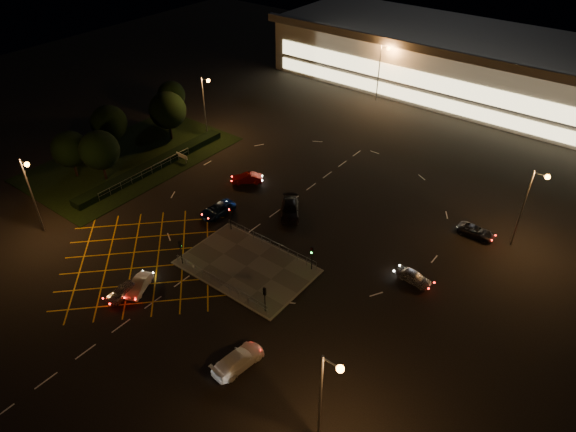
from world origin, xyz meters
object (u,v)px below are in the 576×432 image
Objects in this scene: car_queue_white at (139,285)px; signal_ne at (312,253)px; car_approach_white at (238,360)px; car_near_silver at (124,290)px; signal_sw at (180,248)px; signal_nw at (230,214)px; signal_se at (265,295)px; car_east_grey at (476,232)px; car_left_blue at (218,210)px; car_far_dkgrey at (290,209)px; car_circ_red at (247,178)px; car_right_silver at (414,277)px.

signal_ne is at bearing 22.03° from car_queue_white.
car_near_silver is at bearing 9.06° from car_approach_white.
signal_sw is 7.99m from signal_nw.
car_east_grey is (12.06, 25.03, -1.75)m from signal_se.
car_approach_white is at bearing -37.14° from car_left_blue.
signal_ne is at bearing -76.61° from car_far_dkgrey.
car_circ_red is (-5.72, 9.45, -1.68)m from signal_nw.
car_approach_white is (2.26, -6.51, -1.61)m from signal_se.
car_circ_red is at bearing -43.15° from car_approach_white.
car_right_silver is at bearing 12.80° from car_left_blue.
car_east_grey is at bearing 55.59° from car_near_silver.
signal_nw is 22.41m from car_right_silver.
signal_nw is at bearing 89.48° from car_near_silver.
signal_se is 13.84m from car_queue_white.
signal_nw is 15.18m from car_near_silver.
signal_nw is 20.39m from car_approach_white.
car_near_silver is 0.74× the size of car_far_dkgrey.
signal_sw is at bearing 136.83° from car_east_grey.
signal_sw is 1.00× the size of signal_ne.
signal_ne reaches higher than car_east_grey.
signal_sw reaches higher than car_circ_red.
car_right_silver is at bearing -126.57° from signal_se.
signal_nw is 0.65× the size of car_left_blue.
car_queue_white is 1.01× the size of car_right_silver.
car_near_silver is 30.50m from car_right_silver.
car_near_silver is 22.55m from car_far_dkgrey.
signal_se is at bearing -63.86° from car_approach_white.
signal_ne is 0.81× the size of car_queue_white.
car_far_dkgrey reaches higher than car_left_blue.
car_approach_white is (-9.81, -31.53, 0.15)m from car_east_grey.
car_far_dkgrey reaches higher than car_near_silver.
signal_se is 0.65× the size of car_left_blue.
signal_ne is at bearing -0.85° from car_left_blue.
car_approach_white is at bearing -81.15° from signal_ne.
car_right_silver is (9.74, 13.13, -1.71)m from signal_se.
car_approach_white is (14.80, -0.92, 0.12)m from car_queue_white.
signal_nw is 0.58× the size of car_far_dkgrey.
car_right_silver is 0.87× the size of car_east_grey.
signal_sw is 0.75× the size of car_circ_red.
car_left_blue is (-3.65, 1.50, -1.70)m from signal_nw.
signal_se and signal_ne have the same top height.
car_circ_red is 31.18m from car_approach_white.
signal_nw reaches higher than car_far_dkgrey.
car_near_silver is 0.91× the size of car_east_grey.
car_approach_white is (19.97, -23.94, 0.07)m from car_circ_red.
signal_ne reaches higher than car_near_silver.
car_left_blue is 1.15× the size of car_circ_red.
car_right_silver is at bearing 45.17° from car_near_silver.
car_left_blue is at bearing 76.45° from car_queue_white.
signal_nw is at bearing -17.67° from car_left_blue.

